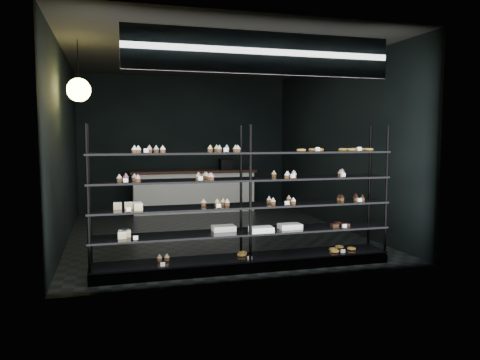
{
  "coord_description": "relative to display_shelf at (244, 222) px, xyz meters",
  "views": [
    {
      "loc": [
        -1.79,
        -8.31,
        1.75
      ],
      "look_at": [
        0.01,
        -1.9,
        1.14
      ],
      "focal_mm": 35.0,
      "sensor_mm": 36.0,
      "label": 1
    }
  ],
  "objects": [
    {
      "name": "service_counter",
      "position": [
        0.21,
        4.95,
        -0.13
      ],
      "size": [
        2.91,
        0.65,
        1.23
      ],
      "color": "beige",
      "rests_on": "room"
    },
    {
      "name": "signage",
      "position": [
        0.09,
        -0.48,
        2.12
      ],
      "size": [
        3.3,
        0.05,
        0.5
      ],
      "color": "#0B113B",
      "rests_on": "room"
    },
    {
      "name": "pendant_lamp",
      "position": [
        -2.11,
        1.55,
        1.82
      ],
      "size": [
        0.34,
        0.34,
        0.9
      ],
      "color": "black",
      "rests_on": "room"
    },
    {
      "name": "display_shelf",
      "position": [
        0.0,
        0.0,
        0.0
      ],
      "size": [
        4.0,
        0.5,
        1.91
      ],
      "color": "black",
      "rests_on": "room"
    },
    {
      "name": "room",
      "position": [
        0.09,
        2.45,
        0.97
      ],
      "size": [
        5.01,
        6.01,
        3.2
      ],
      "color": "black",
      "rests_on": "ground"
    }
  ]
}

